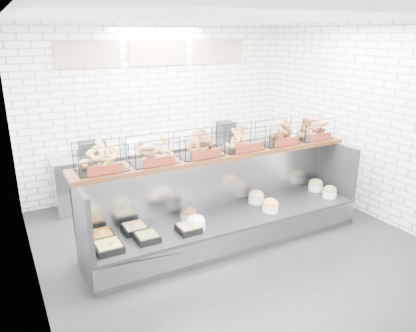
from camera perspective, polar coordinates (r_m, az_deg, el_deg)
ground at (r=5.68m, az=4.34°, el=-11.71°), size 5.50×5.50×0.00m
room_shell at (r=5.50m, az=1.42°, el=10.15°), size 5.02×5.51×3.01m
display_case at (r=5.78m, az=2.48°, el=-7.46°), size 4.00×0.90×1.20m
bagel_shelf at (r=5.56m, az=1.76°, el=3.28°), size 4.10×0.50×0.40m
prep_counter at (r=7.47m, az=-5.68°, el=-0.34°), size 4.00×0.60×1.20m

